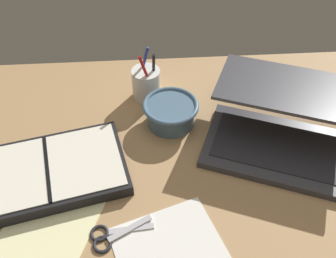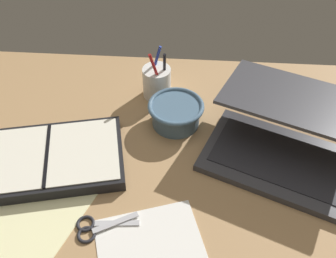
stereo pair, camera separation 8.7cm
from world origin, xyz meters
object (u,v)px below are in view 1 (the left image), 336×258
object	(u,v)px
bowl	(171,112)
scissors	(108,236)
laptop	(282,128)
planner	(49,172)
pen_cup	(146,83)

from	to	relation	value
bowl	scissors	world-z (taller)	bowl
laptop	planner	bearing A→B (deg)	-150.72
laptop	planner	xyz separation A→B (cm)	(-55.40, -6.99, -3.40)
planner	laptop	bearing A→B (deg)	-5.85
laptop	scissors	size ratio (longest dim) A/B	3.33
laptop	bowl	xyz separation A→B (cm)	(-26.33, 9.10, -1.47)
bowl	pen_cup	xyz separation A→B (cm)	(-5.92, 11.09, 1.02)
pen_cup	planner	distance (cm)	35.83
laptop	pen_cup	size ratio (longest dim) A/B	2.86
laptop	pen_cup	distance (cm)	38.05
laptop	pen_cup	world-z (taller)	pen_cup
laptop	planner	size ratio (longest dim) A/B	1.13
laptop	planner	distance (cm)	55.94
pen_cup	scissors	size ratio (longest dim) A/B	1.17
laptop	scissors	bearing A→B (deg)	-128.51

